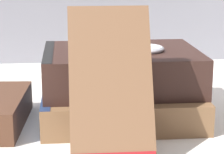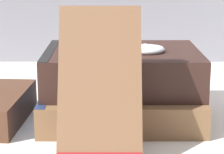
{
  "view_description": "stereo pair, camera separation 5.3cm",
  "coord_description": "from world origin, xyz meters",
  "px_view_note": "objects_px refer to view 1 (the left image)",
  "views": [
    {
      "loc": [
        -0.02,
        -0.55,
        0.2
      ],
      "look_at": [
        0.03,
        0.01,
        0.06
      ],
      "focal_mm": 75.0,
      "sensor_mm": 36.0,
      "label": 1
    },
    {
      "loc": [
        0.03,
        -0.56,
        0.2
      ],
      "look_at": [
        0.03,
        0.01,
        0.06
      ],
      "focal_mm": 75.0,
      "sensor_mm": 36.0,
      "label": 2
    }
  ],
  "objects_px": {
    "pocket_watch": "(146,49)",
    "reading_glasses": "(71,82)",
    "book_leaning_front": "(111,90)",
    "book_flat_bottom": "(117,104)",
    "book_flat_top": "(117,69)"
  },
  "relations": [
    {
      "from": "book_leaning_front",
      "to": "reading_glasses",
      "type": "height_order",
      "value": "book_leaning_front"
    },
    {
      "from": "book_flat_bottom",
      "to": "pocket_watch",
      "type": "height_order",
      "value": "pocket_watch"
    },
    {
      "from": "book_flat_top",
      "to": "book_leaning_front",
      "type": "height_order",
      "value": "book_leaning_front"
    },
    {
      "from": "pocket_watch",
      "to": "reading_glasses",
      "type": "bearing_deg",
      "value": 118.08
    },
    {
      "from": "book_flat_top",
      "to": "reading_glasses",
      "type": "xyz_separation_m",
      "value": [
        -0.06,
        0.17,
        -0.06
      ]
    },
    {
      "from": "book_leaning_front",
      "to": "reading_glasses",
      "type": "xyz_separation_m",
      "value": [
        -0.04,
        0.3,
        -0.07
      ]
    },
    {
      "from": "reading_glasses",
      "to": "pocket_watch",
      "type": "bearing_deg",
      "value": -76.08
    },
    {
      "from": "book_leaning_front",
      "to": "book_flat_top",
      "type": "bearing_deg",
      "value": 81.25
    },
    {
      "from": "pocket_watch",
      "to": "book_flat_bottom",
      "type": "bearing_deg",
      "value": -177.28
    },
    {
      "from": "book_flat_bottom",
      "to": "book_flat_top",
      "type": "relative_size",
      "value": 1.01
    },
    {
      "from": "book_flat_bottom",
      "to": "pocket_watch",
      "type": "relative_size",
      "value": 4.06
    },
    {
      "from": "book_flat_bottom",
      "to": "reading_glasses",
      "type": "distance_m",
      "value": 0.19
    },
    {
      "from": "book_flat_bottom",
      "to": "book_flat_top",
      "type": "xyz_separation_m",
      "value": [
        0.0,
        0.01,
        0.04
      ]
    },
    {
      "from": "book_flat_top",
      "to": "reading_glasses",
      "type": "distance_m",
      "value": 0.19
    },
    {
      "from": "pocket_watch",
      "to": "reading_glasses",
      "type": "relative_size",
      "value": 0.5
    }
  ]
}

